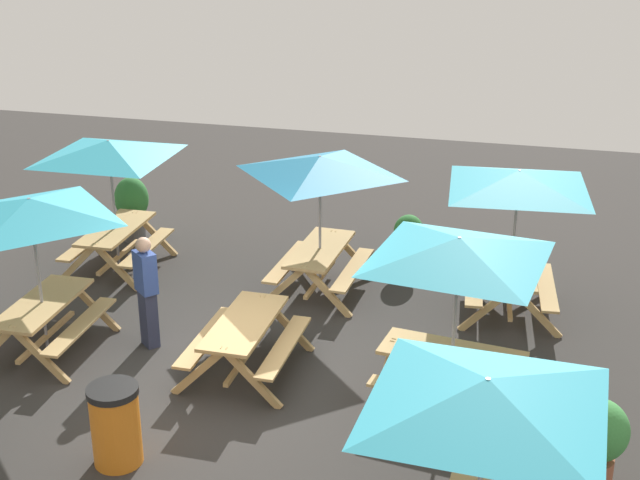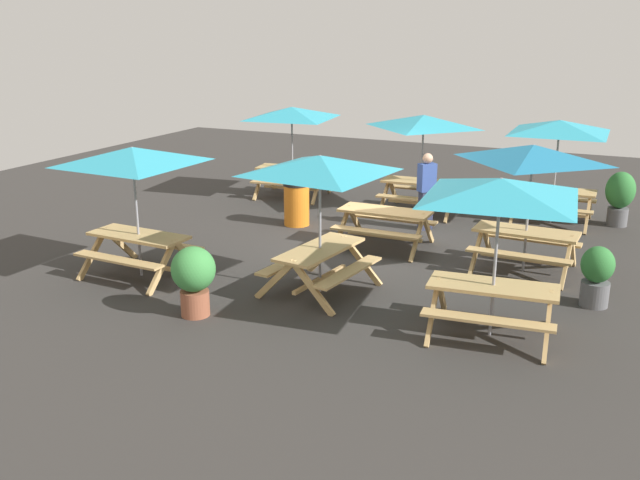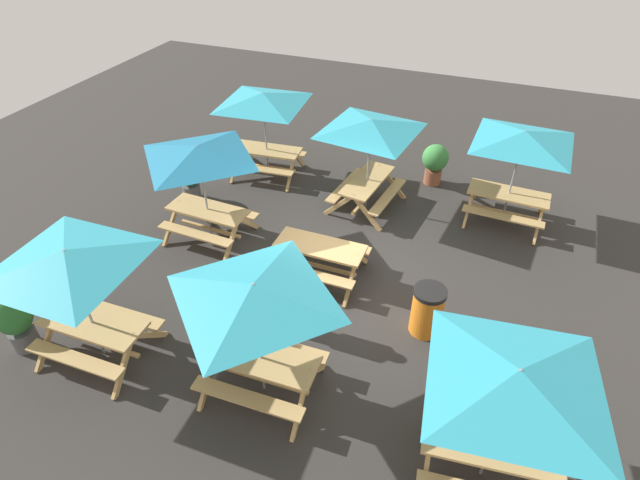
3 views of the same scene
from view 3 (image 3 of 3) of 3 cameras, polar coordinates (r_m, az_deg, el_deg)
ground_plane at (r=10.37m, az=1.47°, el=-4.11°), size 25.97×25.97×0.00m
picnic_table_0 at (r=10.63m, az=-13.64°, el=8.96°), size 2.08×2.08×2.34m
picnic_table_1 at (r=10.04m, az=-0.00°, el=-1.53°), size 1.81×1.54×0.81m
picnic_table_2 at (r=11.52m, az=5.79°, el=12.15°), size 2.81×2.81×2.34m
picnic_table_3 at (r=12.98m, az=-6.48°, el=15.11°), size 2.82×2.82×2.34m
picnic_table_4 at (r=7.06m, az=-7.47°, el=-6.85°), size 2.07×2.07×2.34m
picnic_table_5 at (r=6.47m, az=21.29°, el=-15.34°), size 2.81×2.81×2.34m
picnic_table_6 at (r=8.44m, az=-26.68°, el=-2.67°), size 2.83×2.83×2.34m
picnic_table_7 at (r=11.76m, az=22.11°, el=10.08°), size 2.83×2.83×2.34m
trash_bin_orange at (r=9.16m, az=12.14°, el=-7.87°), size 0.59×0.59×0.98m
potted_plant_0 at (r=12.88m, az=-14.67°, el=6.60°), size 0.51×0.51×0.98m
potted_plant_1 at (r=10.00m, az=-31.55°, el=-7.67°), size 0.63×0.63×1.21m
potted_plant_2 at (r=13.41m, az=13.00°, el=8.75°), size 0.67×0.67×1.09m
person_standing at (r=8.86m, az=-5.93°, el=-5.37°), size 0.40×0.42×1.67m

